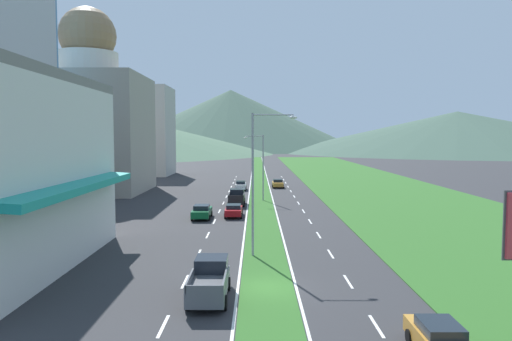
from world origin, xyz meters
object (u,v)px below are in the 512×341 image
(car_0, at_px, (202,211))
(car_4, at_px, (241,185))
(street_lamp_mid, at_px, (261,163))
(pickup_truck_0, at_px, (237,198))
(car_2, at_px, (234,210))
(street_lamp_near, at_px, (257,175))
(car_1, at_px, (441,340))
(pickup_truck_1, at_px, (210,280))
(car_3, at_px, (278,183))

(car_0, xyz_separation_m, car_4, (3.41, 28.31, 0.00))
(street_lamp_mid, bearing_deg, pickup_truck_0, -127.71)
(car_0, height_order, car_2, car_0)
(street_lamp_near, relative_size, car_1, 2.38)
(car_1, height_order, car_4, car_4)
(street_lamp_near, bearing_deg, pickup_truck_0, 95.53)
(car_2, distance_m, pickup_truck_1, 27.46)
(car_1, relative_size, pickup_truck_0, 0.84)
(car_1, distance_m, car_2, 36.31)
(street_lamp_near, relative_size, car_3, 2.57)
(car_3, relative_size, pickup_truck_1, 0.78)
(street_lamp_near, height_order, pickup_truck_1, street_lamp_near)
(car_3, bearing_deg, street_lamp_near, -4.39)
(street_lamp_near, relative_size, street_lamp_mid, 1.17)
(car_0, height_order, pickup_truck_0, pickup_truck_0)
(car_0, distance_m, pickup_truck_1, 26.41)
(car_1, height_order, car_3, car_3)
(pickup_truck_1, bearing_deg, car_3, -6.31)
(pickup_truck_1, bearing_deg, car_0, 7.34)
(car_1, relative_size, car_2, 1.02)
(car_4, height_order, pickup_truck_0, pickup_truck_0)
(pickup_truck_0, bearing_deg, car_4, 0.10)
(car_3, relative_size, pickup_truck_0, 0.78)
(street_lamp_mid, height_order, car_4, street_lamp_mid)
(car_3, bearing_deg, street_lamp_mid, -10.21)
(car_4, bearing_deg, car_3, -58.50)
(car_1, height_order, car_2, car_1)
(street_lamp_near, bearing_deg, street_lamp_mid, 88.90)
(street_lamp_mid, bearing_deg, car_4, 103.56)
(street_lamp_near, distance_m, pickup_truck_1, 11.14)
(car_2, bearing_deg, street_lamp_near, -171.71)
(street_lamp_near, relative_size, pickup_truck_0, 2.00)
(car_0, height_order, pickup_truck_1, pickup_truck_1)
(car_4, bearing_deg, car_0, 173.14)
(car_2, relative_size, car_3, 1.06)
(car_2, xyz_separation_m, pickup_truck_0, (-0.02, 9.27, 0.25))
(street_lamp_near, bearing_deg, car_2, 98.29)
(street_lamp_mid, distance_m, car_3, 18.38)
(car_2, distance_m, car_4, 27.05)
(car_1, bearing_deg, car_3, -176.78)
(car_1, bearing_deg, pickup_truck_0, -167.10)
(pickup_truck_0, distance_m, pickup_truck_1, 36.73)
(car_3, bearing_deg, car_0, -16.96)
(street_lamp_mid, distance_m, car_2, 14.58)
(car_3, xyz_separation_m, pickup_truck_1, (-6.46, -58.45, 0.23))
(street_lamp_mid, xyz_separation_m, car_1, (6.87, -48.35, -4.56))
(street_lamp_mid, relative_size, pickup_truck_0, 1.71)
(car_4, bearing_deg, pickup_truck_1, 179.97)
(street_lamp_near, height_order, car_0, street_lamp_near)
(car_0, xyz_separation_m, car_1, (13.55, -33.62, -0.04))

